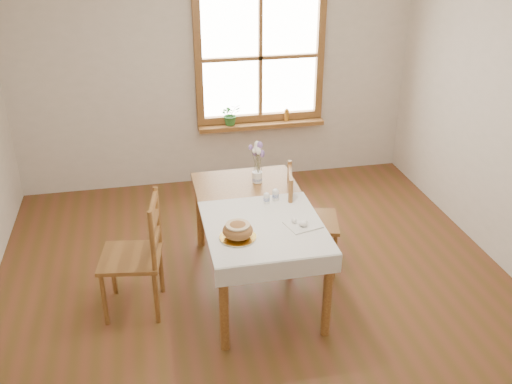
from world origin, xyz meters
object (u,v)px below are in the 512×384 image
(chair_left, at_px, (130,256))
(chair_right, at_px, (312,220))
(bread_plate, at_px, (238,237))
(dining_table, at_px, (256,217))
(flower_vase, at_px, (257,178))

(chair_left, height_order, chair_right, chair_left)
(chair_left, bearing_deg, bread_plate, 76.03)
(chair_right, height_order, bread_plate, chair_right)
(dining_table, relative_size, chair_left, 1.60)
(chair_right, xyz_separation_m, flower_vase, (-0.43, 0.30, 0.32))
(chair_left, distance_m, chair_right, 1.60)
(dining_table, xyz_separation_m, chair_right, (0.54, 0.17, -0.18))
(chair_right, bearing_deg, chair_left, 113.63)
(dining_table, relative_size, flower_vase, 16.35)
(bread_plate, bearing_deg, chair_left, 157.45)
(chair_right, bearing_deg, dining_table, 121.06)
(flower_vase, bearing_deg, chair_right, -34.64)
(dining_table, relative_size, chair_right, 1.66)
(bread_plate, height_order, flower_vase, flower_vase)
(chair_right, relative_size, bread_plate, 3.64)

